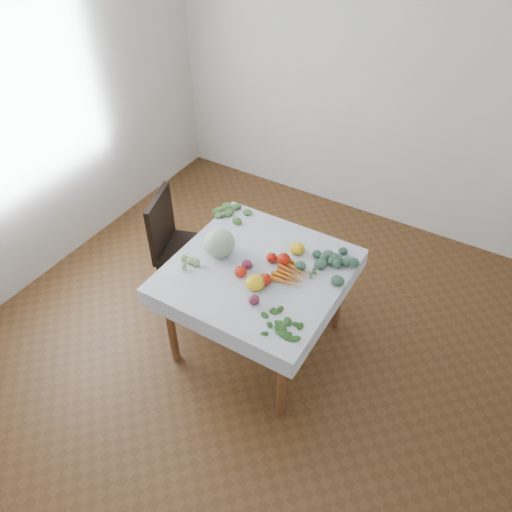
% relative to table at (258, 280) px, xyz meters
% --- Properties ---
extents(ground, '(4.00, 4.00, 0.00)m').
position_rel_table_xyz_m(ground, '(0.00, 0.00, -0.65)').
color(ground, '#57361B').
extents(back_wall, '(4.00, 0.04, 2.70)m').
position_rel_table_xyz_m(back_wall, '(0.00, 2.00, 0.70)').
color(back_wall, silver).
rests_on(back_wall, ground).
extents(left_wall, '(0.04, 4.00, 2.70)m').
position_rel_table_xyz_m(left_wall, '(-2.00, 0.00, 0.70)').
color(left_wall, silver).
rests_on(left_wall, ground).
extents(table, '(1.00, 1.00, 0.75)m').
position_rel_table_xyz_m(table, '(0.00, 0.00, 0.00)').
color(table, brown).
rests_on(table, ground).
extents(tablecloth, '(1.12, 1.12, 0.01)m').
position_rel_table_xyz_m(tablecloth, '(0.00, 0.00, 0.10)').
color(tablecloth, white).
rests_on(tablecloth, table).
extents(chair, '(0.54, 0.54, 0.94)m').
position_rel_table_xyz_m(chair, '(-0.83, 0.15, -0.12)').
color(chair, black).
rests_on(chair, ground).
extents(cabbage, '(0.28, 0.28, 0.19)m').
position_rel_table_xyz_m(cabbage, '(-0.30, -0.00, 0.20)').
color(cabbage, '#B2C3A3').
rests_on(cabbage, tablecloth).
extents(tomato_a, '(0.08, 0.08, 0.06)m').
position_rel_table_xyz_m(tomato_a, '(0.04, 0.11, 0.13)').
color(tomato_a, red).
rests_on(tomato_a, tablecloth).
extents(tomato_b, '(0.09, 0.09, 0.07)m').
position_rel_table_xyz_m(tomato_b, '(0.11, -0.10, 0.14)').
color(tomato_b, red).
rests_on(tomato_b, tablecloth).
extents(tomato_c, '(0.10, 0.10, 0.08)m').
position_rel_table_xyz_m(tomato_c, '(0.12, 0.13, 0.14)').
color(tomato_c, red).
rests_on(tomato_c, tablecloth).
extents(tomato_d, '(0.10, 0.10, 0.07)m').
position_rel_table_xyz_m(tomato_d, '(-0.06, -0.11, 0.14)').
color(tomato_d, red).
rests_on(tomato_d, tablecloth).
extents(heirloom_back, '(0.11, 0.11, 0.07)m').
position_rel_table_xyz_m(heirloom_back, '(0.15, 0.28, 0.14)').
color(heirloom_back, yellow).
rests_on(heirloom_back, tablecloth).
extents(heirloom_front, '(0.15, 0.15, 0.09)m').
position_rel_table_xyz_m(heirloom_front, '(0.07, -0.16, 0.15)').
color(heirloom_front, yellow).
rests_on(heirloom_front, tablecloth).
extents(onion_a, '(0.08, 0.08, 0.06)m').
position_rel_table_xyz_m(onion_a, '(-0.07, -0.03, 0.13)').
color(onion_a, maroon).
rests_on(onion_a, tablecloth).
extents(onion_b, '(0.09, 0.09, 0.06)m').
position_rel_table_xyz_m(onion_b, '(0.14, -0.28, 0.13)').
color(onion_b, maroon).
rests_on(onion_b, tablecloth).
extents(tomatillo_cluster, '(0.15, 0.09, 0.04)m').
position_rel_table_xyz_m(tomatillo_cluster, '(-0.42, -0.22, 0.12)').
color(tomatillo_cluster, '#9DB166').
rests_on(tomatillo_cluster, tablecloth).
extents(carrot_bunch, '(0.22, 0.26, 0.03)m').
position_rel_table_xyz_m(carrot_bunch, '(0.23, 0.06, 0.12)').
color(carrot_bunch, orange).
rests_on(carrot_bunch, tablecloth).
extents(kale_bunch, '(0.35, 0.34, 0.05)m').
position_rel_table_xyz_m(kale_bunch, '(0.38, 0.29, 0.13)').
color(kale_bunch, '#3D634B').
rests_on(kale_bunch, tablecloth).
extents(basil_bunch, '(0.30, 0.21, 0.01)m').
position_rel_table_xyz_m(basil_bunch, '(0.37, -0.36, 0.11)').
color(basil_bunch, '#205219').
rests_on(basil_bunch, tablecloth).
extents(dill_bunch, '(0.27, 0.21, 0.03)m').
position_rel_table_xyz_m(dill_bunch, '(-0.47, 0.44, 0.12)').
color(dill_bunch, '#467837').
rests_on(dill_bunch, tablecloth).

